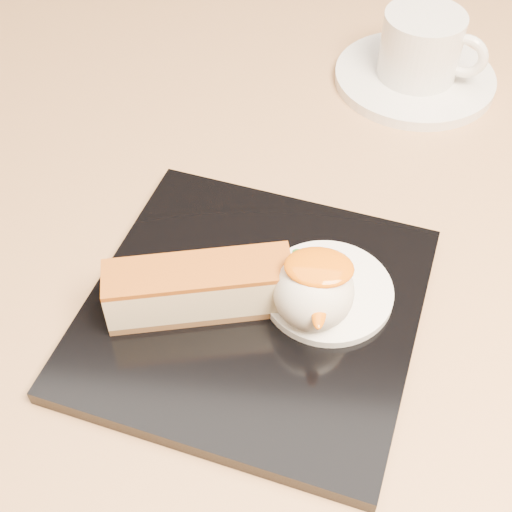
# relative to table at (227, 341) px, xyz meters

# --- Properties ---
(table) EXTENTS (0.80, 0.80, 0.72)m
(table) POSITION_rel_table_xyz_m (0.00, 0.00, 0.00)
(table) COLOR black
(table) RESTS_ON ground
(dessert_plate) EXTENTS (0.26, 0.26, 0.01)m
(dessert_plate) POSITION_rel_table_xyz_m (0.03, -0.08, 0.16)
(dessert_plate) COLOR black
(dessert_plate) RESTS_ON table
(cheesecake) EXTENTS (0.13, 0.06, 0.04)m
(cheesecake) POSITION_rel_table_xyz_m (-0.00, -0.09, 0.19)
(cheesecake) COLOR brown
(cheesecake) RESTS_ON dessert_plate
(cream_smear) EXTENTS (0.09, 0.09, 0.01)m
(cream_smear) POSITION_rel_table_xyz_m (0.08, -0.07, 0.17)
(cream_smear) COLOR white
(cream_smear) RESTS_ON dessert_plate
(ice_cream_scoop) EXTENTS (0.05, 0.05, 0.05)m
(ice_cream_scoop) POSITION_rel_table_xyz_m (0.07, -0.09, 0.19)
(ice_cream_scoop) COLOR white
(ice_cream_scoop) RESTS_ON cream_smear
(mango_sauce) EXTENTS (0.04, 0.03, 0.01)m
(mango_sauce) POSITION_rel_table_xyz_m (0.08, -0.09, 0.22)
(mango_sauce) COLOR orange
(mango_sauce) RESTS_ON ice_cream_scoop
(mint_sprig) EXTENTS (0.04, 0.03, 0.00)m
(mint_sprig) POSITION_rel_table_xyz_m (0.05, -0.04, 0.17)
(mint_sprig) COLOR #2E7E29
(mint_sprig) RESTS_ON cream_smear
(saucer) EXTENTS (0.15, 0.15, 0.01)m
(saucer) POSITION_rel_table_xyz_m (0.16, 0.21, 0.16)
(saucer) COLOR white
(saucer) RESTS_ON table
(coffee_cup) EXTENTS (0.10, 0.07, 0.06)m
(coffee_cup) POSITION_rel_table_xyz_m (0.16, 0.21, 0.20)
(coffee_cup) COLOR white
(coffee_cup) RESTS_ON saucer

